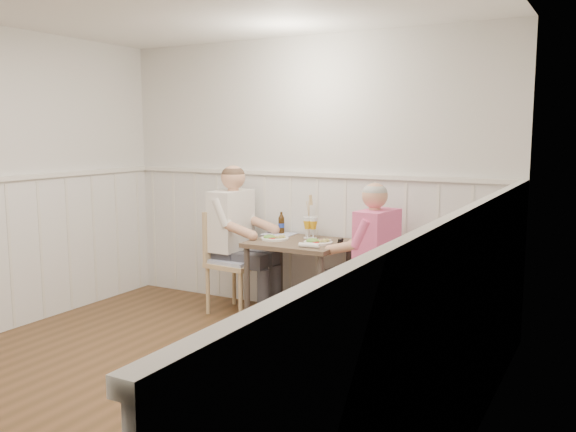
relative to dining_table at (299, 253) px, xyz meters
The scene contains 16 objects.
ground_plane 1.95m from the dining_table, 94.59° to the right, with size 4.50×4.50×0.00m, color #483018.
room_shell 2.04m from the dining_table, 94.59° to the right, with size 4.04×4.54×2.60m.
wainscot 1.16m from the dining_table, 97.31° to the right, with size 4.00×4.49×1.34m.
dining_table is the anchor object (origin of this frame).
chair_right 0.72m from the dining_table, ahead, with size 0.43×0.43×0.83m.
chair_left 0.73m from the dining_table, behind, with size 0.50×0.50×0.98m.
man_in_pink 0.72m from the dining_table, ahead, with size 0.66×0.46×1.33m.
diner_cream 0.71m from the dining_table, behind, with size 0.66×0.46×1.43m.
plate_man 0.24m from the dining_table, ahead, with size 0.25×0.25×0.06m.
plate_diner 0.27m from the dining_table, 169.39° to the right, with size 0.25×0.25×0.06m.
beer_glass_a 0.30m from the dining_table, 72.11° to the left, with size 0.08×0.08×0.20m.
beer_glass_b 0.29m from the dining_table, 88.23° to the left, with size 0.08×0.08×0.20m.
beer_bottle 0.47m from the dining_table, 140.69° to the left, with size 0.06×0.06×0.21m.
rolled_napkin 0.35m from the dining_table, 46.93° to the right, with size 0.18×0.06×0.04m.
grass_vase 0.41m from the dining_table, 100.59° to the left, with size 0.05×0.05×0.41m.
gingham_mat 0.42m from the dining_table, 144.80° to the left, with size 0.31×0.25×0.01m.
Camera 1 is at (2.63, -2.91, 1.72)m, focal length 38.00 mm.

